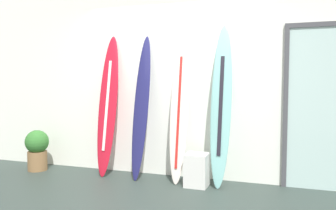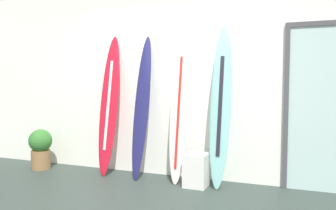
# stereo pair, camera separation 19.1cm
# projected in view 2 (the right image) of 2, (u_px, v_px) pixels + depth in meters

# --- Properties ---
(ground) EXTENTS (8.00, 8.00, 0.04)m
(ground) POSITION_uv_depth(u_px,v_px,m) (137.00, 204.00, 3.98)
(ground) COLOR #2F3B36
(wall_back) EXTENTS (7.20, 0.20, 2.80)m
(wall_back) POSITION_uv_depth(u_px,v_px,m) (175.00, 81.00, 5.09)
(wall_back) COLOR white
(wall_back) RESTS_ON ground
(surfboard_crimson) EXTENTS (0.32, 0.43, 2.07)m
(surfboard_crimson) POSITION_uv_depth(u_px,v_px,m) (109.00, 106.00, 5.14)
(surfboard_crimson) COLOR red
(surfboard_crimson) RESTS_ON ground
(surfboard_navy) EXTENTS (0.25, 0.48, 2.05)m
(surfboard_navy) POSITION_uv_depth(u_px,v_px,m) (142.00, 108.00, 4.93)
(surfboard_navy) COLOR navy
(surfboard_navy) RESTS_ON ground
(surfboard_ivory) EXTENTS (0.27, 0.44, 1.95)m
(surfboard_ivory) POSITION_uv_depth(u_px,v_px,m) (179.00, 112.00, 4.74)
(surfboard_ivory) COLOR silver
(surfboard_ivory) RESTS_ON ground
(surfboard_seafoam) EXTENTS (0.28, 0.44, 2.14)m
(surfboard_seafoam) POSITION_uv_depth(u_px,v_px,m) (221.00, 107.00, 4.52)
(surfboard_seafoam) COLOR #7EBEBA
(surfboard_seafoam) RESTS_ON ground
(display_block_left) EXTENTS (0.30, 0.30, 0.44)m
(display_block_left) POSITION_uv_depth(u_px,v_px,m) (196.00, 170.00, 4.56)
(display_block_left) COLOR silver
(display_block_left) RESTS_ON ground
(glass_door) EXTENTS (1.13, 0.06, 2.13)m
(glass_door) POSITION_uv_depth(u_px,v_px,m) (332.00, 105.00, 4.25)
(glass_door) COLOR silver
(glass_door) RESTS_ON ground
(potted_plant) EXTENTS (0.36, 0.36, 0.63)m
(potted_plant) POSITION_uv_depth(u_px,v_px,m) (41.00, 147.00, 5.46)
(potted_plant) COLOR olive
(potted_plant) RESTS_ON ground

